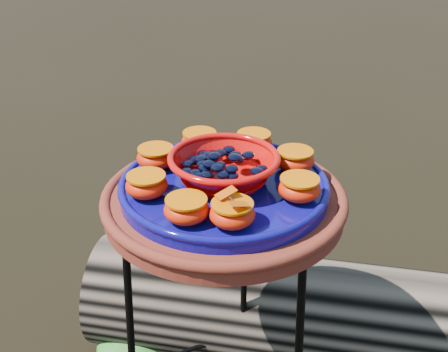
% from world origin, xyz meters
% --- Properties ---
extents(plant_stand, '(0.44, 0.44, 0.70)m').
position_xyz_m(plant_stand, '(0.00, 0.00, 0.35)').
color(plant_stand, black).
rests_on(plant_stand, ground).
extents(terracotta_saucer, '(0.47, 0.47, 0.04)m').
position_xyz_m(terracotta_saucer, '(0.00, 0.00, 0.72)').
color(terracotta_saucer, maroon).
rests_on(terracotta_saucer, plant_stand).
extents(cobalt_plate, '(0.40, 0.40, 0.03)m').
position_xyz_m(cobalt_plate, '(0.00, 0.00, 0.75)').
color(cobalt_plate, '#01015C').
rests_on(cobalt_plate, terracotta_saucer).
extents(red_bowl, '(0.20, 0.20, 0.06)m').
position_xyz_m(red_bowl, '(0.00, 0.00, 0.79)').
color(red_bowl, '#C50907').
rests_on(red_bowl, cobalt_plate).
extents(glass_gems, '(0.16, 0.16, 0.03)m').
position_xyz_m(glass_gems, '(0.00, 0.00, 0.83)').
color(glass_gems, black).
rests_on(glass_gems, red_bowl).
extents(orange_half_0, '(0.08, 0.08, 0.04)m').
position_xyz_m(orange_half_0, '(0.05, -0.14, 0.79)').
color(orange_half_0, red).
rests_on(orange_half_0, cobalt_plate).
extents(orange_half_1, '(0.08, 0.08, 0.04)m').
position_xyz_m(orange_half_1, '(0.15, -0.03, 0.79)').
color(orange_half_1, red).
rests_on(orange_half_1, cobalt_plate).
extents(orange_half_2, '(0.08, 0.08, 0.04)m').
position_xyz_m(orange_half_2, '(0.12, 0.08, 0.79)').
color(orange_half_2, red).
rests_on(orange_half_2, cobalt_plate).
extents(orange_half_3, '(0.08, 0.08, 0.04)m').
position_xyz_m(orange_half_3, '(0.03, 0.15, 0.79)').
color(orange_half_3, red).
rests_on(orange_half_3, cobalt_plate).
extents(orange_half_4, '(0.08, 0.08, 0.04)m').
position_xyz_m(orange_half_4, '(-0.08, 0.12, 0.79)').
color(orange_half_4, red).
rests_on(orange_half_4, cobalt_plate).
extents(orange_half_5, '(0.08, 0.08, 0.04)m').
position_xyz_m(orange_half_5, '(-0.15, 0.03, 0.79)').
color(orange_half_5, red).
rests_on(orange_half_5, cobalt_plate).
extents(orange_half_6, '(0.08, 0.08, 0.04)m').
position_xyz_m(orange_half_6, '(-0.12, -0.08, 0.79)').
color(orange_half_6, red).
rests_on(orange_half_6, cobalt_plate).
extents(orange_half_7, '(0.08, 0.08, 0.04)m').
position_xyz_m(orange_half_7, '(-0.03, -0.15, 0.79)').
color(orange_half_7, red).
rests_on(orange_half_7, cobalt_plate).
extents(butterfly, '(0.09, 0.09, 0.01)m').
position_xyz_m(butterfly, '(0.05, -0.14, 0.81)').
color(butterfly, '#C64404').
rests_on(butterfly, orange_half_0).
extents(driftwood_log, '(1.79, 0.55, 0.33)m').
position_xyz_m(driftwood_log, '(0.42, 0.36, 0.17)').
color(driftwood_log, black).
rests_on(driftwood_log, ground).
extents(foliage_left, '(0.23, 0.23, 0.11)m').
position_xyz_m(foliage_left, '(-0.33, 0.22, 0.06)').
color(foliage_left, '#1D6717').
rests_on(foliage_left, ground).
extents(foliage_back, '(0.30, 0.30, 0.15)m').
position_xyz_m(foliage_back, '(-0.12, 0.58, 0.07)').
color(foliage_back, '#1D6717').
rests_on(foliage_back, ground).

